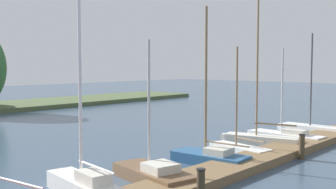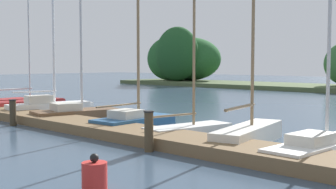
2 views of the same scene
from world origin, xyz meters
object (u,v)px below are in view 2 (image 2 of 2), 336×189
Objects in this scene: sailboat_2 at (51,105)px; sailboat_5 at (192,128)px; sailboat_6 at (250,130)px; sailboat_7 at (323,146)px; mooring_piling_1 at (13,112)px; mooring_piling_2 at (149,131)px; sailboat_3 at (78,113)px; sailboat_1 at (28,104)px; channel_buoy_0 at (95,176)px; sailboat_4 at (136,119)px.

sailboat_2 is 8.88m from sailboat_5.
sailboat_6 reaches higher than sailboat_7.
mooring_piling_2 is at bearing 0.88° from mooring_piling_1.
sailboat_2 is 2.76m from sailboat_3.
sailboat_1 is 11.32× the size of channel_buoy_0.
sailboat_5 is 2.94m from mooring_piling_2.
sailboat_4 is at bearing 132.21° from channel_buoy_0.
sailboat_4 is 7.99m from channel_buoy_0.
mooring_piling_1 is (2.15, -3.01, 0.07)m from sailboat_2.
mooring_piling_1 is (-11.35, -2.79, 0.23)m from sailboat_7.
mooring_piling_2 is 3.84m from channel_buoy_0.
sailboat_1 is 1.22× the size of sailboat_4.
sailboat_5 reaches higher than mooring_piling_2.
sailboat_4 is at bearing 103.64° from sailboat_5.
mooring_piling_1 is at bearing -131.69° from sailboat_1.
sailboat_3 reaches higher than mooring_piling_1.
sailboat_7 is 6.26m from channel_buoy_0.
sailboat_3 reaches higher than sailboat_7.
sailboat_4 is at bearing 142.73° from mooring_piling_2.
sailboat_2 is 6.61× the size of mooring_piling_2.
sailboat_3 is at bearing 160.02° from mooring_piling_2.
sailboat_1 is at bearing 76.08° from sailboat_6.
sailboat_1 reaches higher than channel_buoy_0.
sailboat_1 is at bearing 90.68° from sailboat_7.
sailboat_2 is at bearing 163.41° from mooring_piling_2.
sailboat_3 is 7.13× the size of channel_buoy_0.
sailboat_7 is 4.64m from mooring_piling_2.
sailboat_1 is 12.80m from mooring_piling_2.
sailboat_1 is 15.74m from channel_buoy_0.
sailboat_1 is 1.08× the size of sailboat_2.
mooring_piling_1 is at bearing 106.35° from sailboat_7.
sailboat_1 reaches higher than sailboat_4.
mooring_piling_1 is 7.58m from mooring_piling_2.
sailboat_2 is 1.13× the size of sailboat_4.
sailboat_2 is at bearing 151.98° from channel_buoy_0.
sailboat_3 is 0.61× the size of sailboat_6.
sailboat_6 reaches higher than channel_buoy_0.
sailboat_2 is 11.10m from sailboat_6.
sailboat_2 is at bearing 98.85° from sailboat_5.
sailboat_5 is at bearing 106.88° from mooring_piling_2.
channel_buoy_0 is at bearing 165.42° from sailboat_7.
sailboat_1 reaches higher than sailboat_7.
mooring_piling_2 is at bearing 127.84° from sailboat_7.
sailboat_6 is (8.37, 0.41, 0.11)m from sailboat_3.
sailboat_4 is 4.82m from sailboat_6.
mooring_piling_1 is at bearing 122.93° from sailboat_5.
sailboat_4 is (6.29, -0.28, -0.09)m from sailboat_2.
sailboat_6 reaches higher than sailboat_1.
sailboat_7 is (10.78, 0.13, -0.03)m from sailboat_3.
sailboat_4 reaches higher than sailboat_7.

